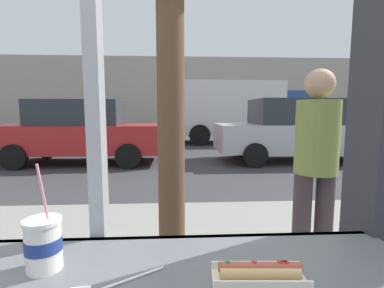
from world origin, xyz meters
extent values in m
plane|color=#38383A|center=(0.00, 8.00, 0.00)|extent=(60.00, 60.00, 0.00)
cube|color=gray|center=(0.00, 1.60, 0.06)|extent=(16.00, 2.80, 0.13)
cube|color=#404245|center=(0.00, 0.03, 0.99)|extent=(1.97, 0.02, 0.02)
cube|color=#9E9EA3|center=(0.00, 0.08, 1.73)|extent=(0.05, 0.08, 1.47)
cube|color=#A89E8E|center=(0.00, 19.95, 2.66)|extent=(28.00, 1.20, 5.33)
cylinder|color=silver|center=(-0.09, -0.15, 1.07)|extent=(0.09, 0.09, 0.13)
cylinder|color=navy|center=(-0.09, -0.15, 1.07)|extent=(0.10, 0.10, 0.04)
cylinder|color=black|center=(-0.09, -0.15, 1.13)|extent=(0.09, 0.09, 0.01)
cylinder|color=white|center=(-0.09, -0.15, 1.14)|extent=(0.10, 0.10, 0.01)
cylinder|color=pink|center=(-0.08, -0.16, 1.20)|extent=(0.02, 0.03, 0.20)
cube|color=beige|center=(0.50, -0.24, 1.00)|extent=(0.25, 0.10, 0.01)
cube|color=beige|center=(0.49, -0.28, 1.01)|extent=(0.24, 0.02, 0.03)
cube|color=beige|center=(0.50, -0.20, 1.01)|extent=(0.24, 0.02, 0.03)
cylinder|color=tan|center=(0.50, -0.24, 1.03)|extent=(0.21, 0.05, 0.04)
cylinder|color=#9E4733|center=(0.50, -0.24, 1.04)|extent=(0.22, 0.04, 0.03)
cube|color=#337A2D|center=(0.41, -0.24, 1.05)|extent=(0.01, 0.01, 0.01)
cube|color=red|center=(0.48, -0.24, 1.05)|extent=(0.01, 0.01, 0.01)
cube|color=red|center=(0.56, -0.24, 1.05)|extent=(0.01, 0.01, 0.01)
cube|color=red|center=(0.55, -0.24, 1.05)|extent=(0.01, 0.01, 0.01)
cube|color=red|center=(0.56, -0.24, 1.05)|extent=(0.01, 0.01, 0.01)
cylinder|color=white|center=(0.16, -0.22, 1.00)|extent=(0.17, 0.10, 0.01)
cube|color=red|center=(-2.35, 7.02, 0.70)|extent=(4.53, 1.80, 0.76)
cube|color=#282D33|center=(-2.42, 7.02, 1.42)|extent=(2.35, 1.59, 0.68)
cylinder|color=black|center=(-0.95, 7.92, 0.32)|extent=(0.64, 0.18, 0.64)
cylinder|color=black|center=(-0.95, 6.12, 0.32)|extent=(0.64, 0.18, 0.64)
cylinder|color=black|center=(-3.76, 7.92, 0.32)|extent=(0.64, 0.18, 0.64)
cylinder|color=black|center=(-3.76, 6.12, 0.32)|extent=(0.64, 0.18, 0.64)
cube|color=#BCBCC1|center=(3.69, 7.02, 0.70)|extent=(4.48, 1.84, 0.76)
cube|color=#282D33|center=(3.68, 7.02, 1.44)|extent=(2.33, 1.62, 0.72)
cylinder|color=black|center=(5.08, 7.94, 0.32)|extent=(0.64, 0.18, 0.64)
cylinder|color=black|center=(5.08, 6.10, 0.32)|extent=(0.64, 0.18, 0.64)
cylinder|color=black|center=(2.31, 7.94, 0.32)|extent=(0.64, 0.18, 0.64)
cylinder|color=black|center=(2.31, 6.10, 0.32)|extent=(0.64, 0.18, 0.64)
cube|color=silver|center=(2.29, 11.98, 1.61)|extent=(5.42, 2.20, 2.32)
cube|color=navy|center=(5.80, 11.98, 1.40)|extent=(1.90, 2.10, 1.90)
cylinder|color=black|center=(5.80, 13.03, 0.45)|extent=(0.90, 0.24, 0.90)
cylinder|color=black|center=(5.80, 10.93, 0.45)|extent=(0.90, 0.24, 0.90)
cylinder|color=black|center=(1.26, 13.08, 0.45)|extent=(0.90, 0.24, 0.90)
cylinder|color=black|center=(1.26, 10.88, 0.45)|extent=(0.90, 0.24, 0.90)
cylinder|color=#413439|center=(1.26, 1.14, 0.55)|extent=(0.14, 0.14, 0.84)
cylinder|color=#413439|center=(1.44, 1.14, 0.55)|extent=(0.14, 0.14, 0.84)
cylinder|color=olive|center=(1.35, 1.14, 1.25)|extent=(0.32, 0.32, 0.56)
sphere|color=tan|center=(1.35, 1.14, 1.65)|extent=(0.22, 0.22, 0.22)
cylinder|color=brown|center=(0.24, 1.22, 1.51)|extent=(0.21, 0.21, 2.76)
camera|label=1|loc=(0.28, -0.91, 1.44)|focal=26.07mm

